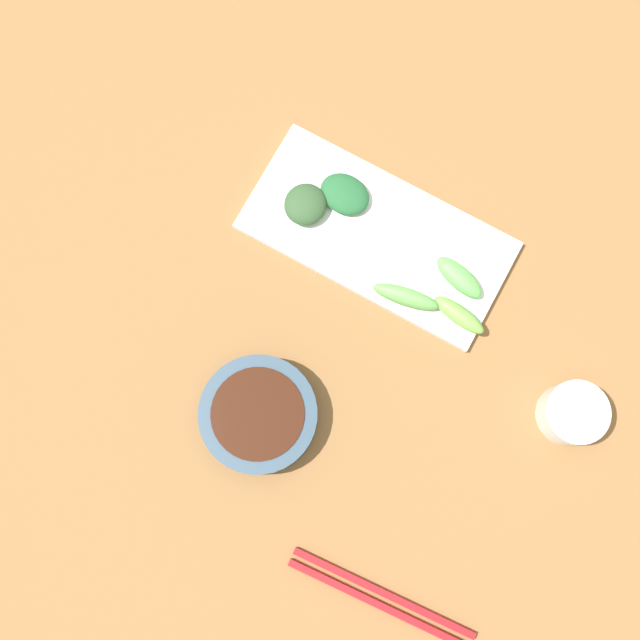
{
  "coord_description": "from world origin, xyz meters",
  "views": [
    {
      "loc": [
        -0.16,
        -0.08,
        0.97
      ],
      "look_at": [
        -0.01,
        0.01,
        0.05
      ],
      "focal_mm": 43.37,
      "sensor_mm": 36.0,
      "label": 1
    }
  ],
  "objects_px": {
    "sauce_bowl": "(259,415)",
    "chopsticks": "(381,599)",
    "serving_plate": "(378,236)",
    "tea_cup": "(572,413)"
  },
  "relations": [
    {
      "from": "serving_plate",
      "to": "tea_cup",
      "type": "xyz_separation_m",
      "value": [
        -0.09,
        -0.31,
        0.02
      ]
    },
    {
      "from": "sauce_bowl",
      "to": "chopsticks",
      "type": "distance_m",
      "value": 0.26
    },
    {
      "from": "chopsticks",
      "to": "tea_cup",
      "type": "bearing_deg",
      "value": -22.51
    },
    {
      "from": "sauce_bowl",
      "to": "tea_cup",
      "type": "height_order",
      "value": "tea_cup"
    },
    {
      "from": "serving_plate",
      "to": "tea_cup",
      "type": "distance_m",
      "value": 0.32
    },
    {
      "from": "serving_plate",
      "to": "chopsticks",
      "type": "xyz_separation_m",
      "value": [
        -0.39,
        -0.21,
        -0.0
      ]
    },
    {
      "from": "sauce_bowl",
      "to": "tea_cup",
      "type": "bearing_deg",
      "value": -60.84
    },
    {
      "from": "chopsticks",
      "to": "sauce_bowl",
      "type": "bearing_deg",
      "value": 58.87
    },
    {
      "from": "sauce_bowl",
      "to": "tea_cup",
      "type": "distance_m",
      "value": 0.37
    },
    {
      "from": "chopsticks",
      "to": "tea_cup",
      "type": "xyz_separation_m",
      "value": [
        0.3,
        -0.1,
        0.02
      ]
    }
  ]
}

